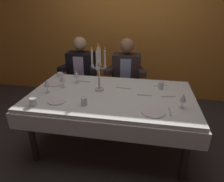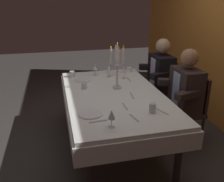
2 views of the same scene
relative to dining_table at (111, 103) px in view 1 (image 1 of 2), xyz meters
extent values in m
plane|color=#3A3634|center=(0.00, 0.00, -0.62)|extent=(12.00, 12.00, 0.00)
cube|color=orange|center=(0.00, 1.66, 0.73)|extent=(6.00, 0.12, 2.70)
cube|color=white|center=(0.00, 0.00, 0.10)|extent=(1.90, 1.10, 0.04)
cube|color=white|center=(0.00, 0.00, -0.01)|extent=(1.94, 1.14, 0.18)
cylinder|color=#2F2324|center=(-0.83, -0.43, -0.27)|extent=(0.07, 0.07, 0.70)
cylinder|color=#2F2324|center=(0.83, -0.43, -0.27)|extent=(0.07, 0.07, 0.70)
cylinder|color=#2F2324|center=(-0.83, 0.43, -0.27)|extent=(0.07, 0.07, 0.70)
cylinder|color=#2F2324|center=(0.83, 0.43, -0.27)|extent=(0.07, 0.07, 0.70)
cylinder|color=silver|center=(-0.16, 0.08, 0.13)|extent=(0.11, 0.11, 0.02)
cylinder|color=silver|center=(-0.16, 0.08, 0.28)|extent=(0.02, 0.02, 0.28)
cylinder|color=silver|center=(-0.16, 0.08, 0.46)|extent=(0.04, 0.04, 0.02)
cylinder|color=white|center=(-0.16, 0.08, 0.56)|extent=(0.02, 0.02, 0.18)
ellipsoid|color=yellow|center=(-0.16, 0.08, 0.67)|extent=(0.02, 0.02, 0.03)
cylinder|color=silver|center=(-0.12, 0.08, 0.40)|extent=(0.08, 0.01, 0.01)
cylinder|color=silver|center=(-0.09, 0.08, 0.42)|extent=(0.04, 0.04, 0.02)
cylinder|color=white|center=(-0.09, 0.08, 0.52)|extent=(0.02, 0.02, 0.18)
ellipsoid|color=yellow|center=(-0.09, 0.08, 0.63)|extent=(0.02, 0.02, 0.03)
cylinder|color=silver|center=(-0.16, 0.11, 0.40)|extent=(0.01, 0.08, 0.01)
cylinder|color=silver|center=(-0.16, 0.15, 0.42)|extent=(0.04, 0.04, 0.02)
cylinder|color=white|center=(-0.16, 0.15, 0.52)|extent=(0.02, 0.02, 0.18)
ellipsoid|color=yellow|center=(-0.16, 0.15, 0.63)|extent=(0.02, 0.02, 0.03)
cylinder|color=silver|center=(-0.20, 0.08, 0.40)|extent=(0.08, 0.01, 0.01)
cylinder|color=silver|center=(-0.24, 0.08, 0.42)|extent=(0.04, 0.04, 0.02)
cylinder|color=white|center=(-0.24, 0.08, 0.52)|extent=(0.02, 0.02, 0.18)
ellipsoid|color=yellow|center=(-0.24, 0.08, 0.63)|extent=(0.02, 0.02, 0.03)
cylinder|color=silver|center=(-0.16, 0.04, 0.40)|extent=(0.01, 0.07, 0.01)
cylinder|color=silver|center=(-0.16, 0.00, 0.42)|extent=(0.04, 0.04, 0.02)
cylinder|color=white|center=(-0.16, 0.00, 0.52)|extent=(0.02, 0.02, 0.18)
ellipsoid|color=yellow|center=(-0.16, 0.00, 0.63)|extent=(0.02, 0.02, 0.03)
cylinder|color=white|center=(0.48, -0.35, 0.13)|extent=(0.23, 0.23, 0.01)
cylinder|color=white|center=(-0.54, -0.29, 0.13)|extent=(0.21, 0.21, 0.01)
cylinder|color=white|center=(-0.78, 0.18, 0.13)|extent=(0.23, 0.23, 0.01)
cylinder|color=silver|center=(0.76, -0.21, 0.12)|extent=(0.06, 0.06, 0.00)
cylinder|color=silver|center=(0.76, -0.21, 0.16)|extent=(0.01, 0.01, 0.07)
cone|color=silver|center=(0.76, -0.21, 0.24)|extent=(0.07, 0.07, 0.08)
cylinder|color=silver|center=(-0.51, 0.26, 0.12)|extent=(0.06, 0.06, 0.00)
cylinder|color=silver|center=(-0.51, 0.26, 0.16)|extent=(0.01, 0.01, 0.07)
cone|color=silver|center=(-0.51, 0.26, 0.24)|extent=(0.07, 0.07, 0.08)
cylinder|color=maroon|center=(-0.51, 0.26, 0.22)|extent=(0.04, 0.04, 0.03)
cylinder|color=silver|center=(-0.75, -0.10, 0.12)|extent=(0.06, 0.06, 0.00)
cylinder|color=silver|center=(-0.75, -0.10, 0.16)|extent=(0.01, 0.01, 0.07)
cone|color=silver|center=(-0.75, -0.10, 0.24)|extent=(0.07, 0.07, 0.08)
cylinder|color=silver|center=(-0.63, 0.08, 0.12)|extent=(0.06, 0.06, 0.00)
cylinder|color=silver|center=(-0.63, 0.08, 0.16)|extent=(0.01, 0.01, 0.07)
cone|color=silver|center=(-0.63, 0.08, 0.24)|extent=(0.07, 0.07, 0.08)
cylinder|color=#E0D172|center=(-0.63, 0.08, 0.22)|extent=(0.04, 0.04, 0.03)
cylinder|color=silver|center=(-0.74, -0.42, 0.16)|extent=(0.07, 0.07, 0.08)
cylinder|color=silver|center=(-0.23, -0.32, 0.16)|extent=(0.07, 0.07, 0.08)
cylinder|color=silver|center=(0.58, 0.24, 0.17)|extent=(0.07, 0.07, 0.10)
cylinder|color=white|center=(-0.82, 0.44, 0.12)|extent=(0.12, 0.12, 0.01)
cylinder|color=white|center=(-0.82, 0.44, 0.15)|extent=(0.08, 0.08, 0.05)
torus|color=white|center=(-0.77, 0.44, 0.15)|extent=(0.04, 0.01, 0.04)
cube|color=#B7B7BC|center=(0.65, 0.03, 0.12)|extent=(0.17, 0.05, 0.01)
cube|color=#B7B7BC|center=(0.38, 0.02, 0.12)|extent=(0.17, 0.02, 0.01)
cube|color=#B7B7BC|center=(0.64, -0.31, 0.12)|extent=(0.03, 0.17, 0.01)
cube|color=#B7B7BC|center=(-0.43, 0.31, 0.12)|extent=(0.17, 0.02, 0.01)
cube|color=#B7B7BC|center=(0.58, 0.34, 0.12)|extent=(0.18, 0.08, 0.01)
cube|color=#B7B7BC|center=(0.12, 0.18, 0.12)|extent=(0.19, 0.04, 0.01)
cylinder|color=#2F2324|center=(-0.83, 0.70, -0.41)|extent=(0.04, 0.04, 0.42)
cylinder|color=#2F2324|center=(-0.47, 0.70, -0.41)|extent=(0.04, 0.04, 0.42)
cylinder|color=#2F2324|center=(-0.83, 1.06, -0.41)|extent=(0.04, 0.04, 0.42)
cylinder|color=#2F2324|center=(-0.47, 1.06, -0.41)|extent=(0.04, 0.04, 0.42)
cube|color=#2F2324|center=(-0.65, 0.88, -0.18)|extent=(0.42, 0.42, 0.04)
cube|color=#2F2324|center=(-0.65, 1.07, 0.06)|extent=(0.38, 0.04, 0.44)
cube|color=black|center=(-0.65, 0.88, 0.11)|extent=(0.42, 0.26, 0.54)
cube|color=silver|center=(-0.65, 0.75, 0.14)|extent=(0.16, 0.01, 0.40)
sphere|color=tan|center=(-0.65, 0.88, 0.51)|extent=(0.21, 0.21, 0.21)
cube|color=black|center=(-0.87, 0.78, 0.15)|extent=(0.19, 0.34, 0.08)
cube|color=black|center=(-0.43, 0.78, 0.15)|extent=(0.19, 0.34, 0.08)
cylinder|color=#2F2324|center=(-0.10, 0.70, -0.41)|extent=(0.04, 0.04, 0.42)
cylinder|color=#2F2324|center=(0.26, 0.70, -0.41)|extent=(0.04, 0.04, 0.42)
cylinder|color=#2F2324|center=(-0.10, 1.06, -0.41)|extent=(0.04, 0.04, 0.42)
cylinder|color=#2F2324|center=(0.26, 1.06, -0.41)|extent=(0.04, 0.04, 0.42)
cube|color=#2F2324|center=(0.08, 0.88, -0.18)|extent=(0.42, 0.42, 0.04)
cube|color=#2F2324|center=(0.08, 1.07, 0.06)|extent=(0.38, 0.04, 0.44)
cube|color=#2E2322|center=(0.08, 0.88, 0.11)|extent=(0.42, 0.26, 0.54)
cube|color=#8698B8|center=(0.08, 0.75, 0.14)|extent=(0.16, 0.01, 0.40)
sphere|color=#9B6749|center=(0.08, 0.88, 0.51)|extent=(0.21, 0.21, 0.21)
cube|color=#2E2322|center=(-0.14, 0.78, 0.15)|extent=(0.19, 0.34, 0.08)
cube|color=#2E2322|center=(0.30, 0.78, 0.15)|extent=(0.19, 0.34, 0.08)
camera|label=1|loc=(0.38, -2.06, 1.10)|focal=31.65mm
camera|label=2|loc=(2.61, -0.65, 1.19)|focal=39.76mm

